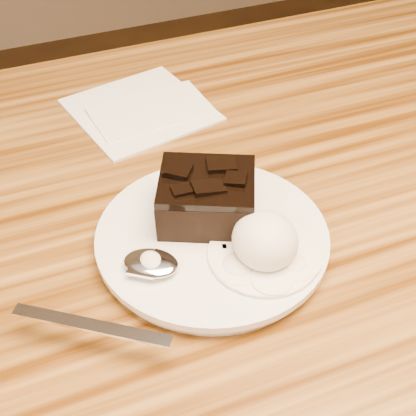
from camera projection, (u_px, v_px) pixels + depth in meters
name	position (u px, v px, depth m)	size (l,w,h in m)	color
plate	(212.00, 240.00, 0.56)	(0.21, 0.21, 0.02)	silver
brownie	(207.00, 200.00, 0.56)	(0.09, 0.07, 0.04)	black
ice_cream_scoop	(265.00, 240.00, 0.52)	(0.06, 0.06, 0.05)	silver
melt_puddle	(264.00, 255.00, 0.53)	(0.10, 0.10, 0.00)	white
spoon	(151.00, 265.00, 0.52)	(0.04, 0.19, 0.01)	silver
napkin	(140.00, 109.00, 0.73)	(0.15, 0.15, 0.01)	white
crumb_a	(264.00, 261.00, 0.52)	(0.01, 0.01, 0.00)	black
crumb_b	(246.00, 223.00, 0.56)	(0.01, 0.01, 0.00)	black
crumb_c	(224.00, 248.00, 0.54)	(0.01, 0.00, 0.00)	black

